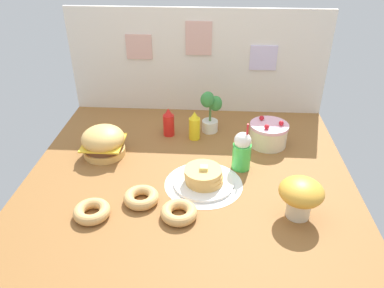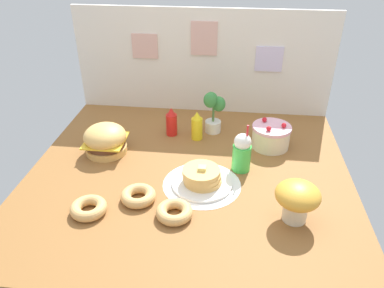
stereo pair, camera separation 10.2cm
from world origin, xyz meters
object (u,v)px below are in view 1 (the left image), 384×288
donut_chocolate (141,197)px  mushroom_stool (301,195)px  donut_vanilla (179,212)px  pancake_stack (204,178)px  ketchup_bottle (169,123)px  mustard_bottle (194,126)px  layer_cake (268,134)px  burger (103,142)px  potted_plant (210,110)px  cream_soda_cup (242,151)px  donut_pink_glaze (92,211)px

donut_chocolate → mushroom_stool: (0.86, -0.06, 0.11)m
donut_chocolate → donut_vanilla: bearing=-26.5°
pancake_stack → ketchup_bottle: size_ratio=1.70×
ketchup_bottle → donut_chocolate: bearing=-94.8°
mustard_bottle → layer_cake: bearing=-5.8°
burger → mushroom_stool: 1.31m
burger → potted_plant: bearing=28.2°
pancake_stack → cream_soda_cup: 0.31m
mustard_bottle → cream_soda_cup: bearing=-48.4°
pancake_stack → burger: bearing=156.6°
donut_vanilla → mushroom_stool: size_ratio=0.85×
donut_chocolate → potted_plant: bearing=67.0°
layer_cake → mushroom_stool: 0.75m
burger → layer_cake: burger is taller
layer_cake → donut_pink_glaze: (-1.02, -0.82, -0.05)m
potted_plant → donut_chocolate: bearing=-113.0°
burger → donut_chocolate: burger is taller
ketchup_bottle → potted_plant: size_ratio=0.66×
mustard_bottle → donut_chocolate: (-0.26, -0.74, -0.07)m
pancake_stack → donut_chocolate: size_ratio=1.83×
donut_chocolate → donut_pink_glaze: bearing=-151.1°
burger → cream_soda_cup: size_ratio=0.88×
mushroom_stool → pancake_stack: bearing=154.6°
cream_soda_cup → donut_pink_glaze: 0.97m
ketchup_bottle → mustard_bottle: bearing=-12.0°
cream_soda_cup → potted_plant: size_ratio=0.98×
potted_plant → pancake_stack: bearing=-91.7°
ketchup_bottle → donut_chocolate: 0.78m
cream_soda_cup → donut_chocolate: cream_soda_cup is taller
burger → donut_chocolate: bearing=-55.0°
mushroom_stool → burger: bearing=155.7°
pancake_stack → mushroom_stool: size_ratio=1.55×
donut_pink_glaze → donut_chocolate: size_ratio=1.00×
ketchup_bottle → cream_soda_cup: 0.65m
mustard_bottle → donut_vanilla: size_ratio=1.08×
pancake_stack → donut_pink_glaze: pancake_stack is taller
ketchup_bottle → donut_pink_glaze: ketchup_bottle is taller
layer_cake → donut_chocolate: bearing=-138.7°
donut_pink_glaze → mushroom_stool: 1.11m
pancake_stack → donut_pink_glaze: bearing=-151.4°
layer_cake → potted_plant: size_ratio=0.82×
mustard_bottle → mushroom_stool: (0.60, -0.79, 0.04)m
ketchup_bottle → donut_vanilla: (0.16, -0.89, -0.07)m
donut_vanilla → ketchup_bottle: bearing=100.1°
pancake_stack → cream_soda_cup: (0.23, 0.19, 0.08)m
burger → mustard_bottle: bearing=23.3°
burger → pancake_stack: bearing=-23.4°
ketchup_bottle → mustard_bottle: same height
donut_chocolate → cream_soda_cup: bearing=33.3°
mustard_bottle → cream_soda_cup: 0.48m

